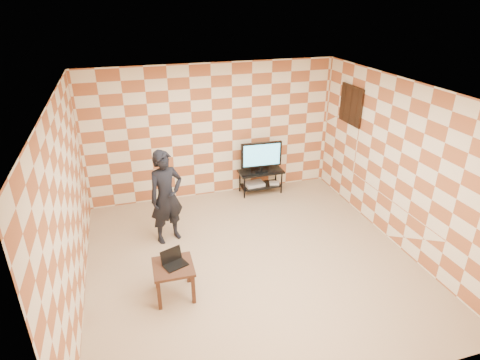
% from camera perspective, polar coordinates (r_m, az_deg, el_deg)
% --- Properties ---
extents(floor, '(5.00, 5.00, 0.00)m').
position_cam_1_polar(floor, '(6.51, 1.55, -11.39)').
color(floor, tan).
rests_on(floor, ground).
extents(wall_back, '(5.00, 0.02, 2.70)m').
position_cam_1_polar(wall_back, '(8.05, -3.93, 6.82)').
color(wall_back, beige).
rests_on(wall_back, ground).
extents(wall_front, '(5.00, 0.02, 2.70)m').
position_cam_1_polar(wall_front, '(3.90, 13.78, -16.13)').
color(wall_front, beige).
rests_on(wall_front, ground).
extents(wall_left, '(0.02, 5.00, 2.70)m').
position_cam_1_polar(wall_left, '(5.62, -23.32, -3.78)').
color(wall_left, beige).
rests_on(wall_left, ground).
extents(wall_right, '(0.02, 5.00, 2.70)m').
position_cam_1_polar(wall_right, '(6.95, 21.68, 2.00)').
color(wall_right, beige).
rests_on(wall_right, ground).
extents(ceiling, '(5.00, 5.00, 0.02)m').
position_cam_1_polar(ceiling, '(5.36, 1.89, 12.47)').
color(ceiling, white).
rests_on(ceiling, wall_back).
extents(wall_art, '(0.04, 0.72, 0.72)m').
position_cam_1_polar(wall_art, '(7.95, 15.52, 10.25)').
color(wall_art, black).
rests_on(wall_art, wall_right).
extents(tv_stand, '(0.93, 0.42, 0.50)m').
position_cam_1_polar(tv_stand, '(8.42, 2.96, 0.48)').
color(tv_stand, black).
rests_on(tv_stand, floor).
extents(tv, '(0.86, 0.17, 0.62)m').
position_cam_1_polar(tv, '(8.22, 3.04, 3.52)').
color(tv, black).
rests_on(tv, tv_stand).
extents(dvd_player, '(0.41, 0.30, 0.06)m').
position_cam_1_polar(dvd_player, '(8.46, 2.06, -0.56)').
color(dvd_player, silver).
rests_on(dvd_player, tv_stand).
extents(game_console, '(0.23, 0.19, 0.05)m').
position_cam_1_polar(game_console, '(8.55, 4.88, -0.43)').
color(game_console, silver).
rests_on(game_console, tv_stand).
extents(side_table, '(0.56, 0.56, 0.50)m').
position_cam_1_polar(side_table, '(5.71, -9.45, -12.64)').
color(side_table, '#331D10').
rests_on(side_table, floor).
extents(laptop, '(0.38, 0.34, 0.21)m').
position_cam_1_polar(laptop, '(5.66, -9.43, -11.28)').
color(laptop, black).
rests_on(laptop, side_table).
extents(person, '(0.69, 0.57, 1.63)m').
position_cam_1_polar(person, '(6.72, -10.44, -2.39)').
color(person, black).
rests_on(person, floor).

